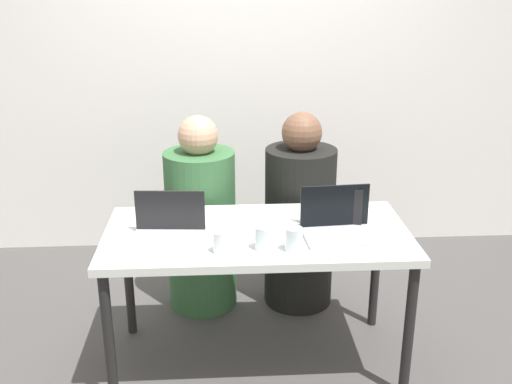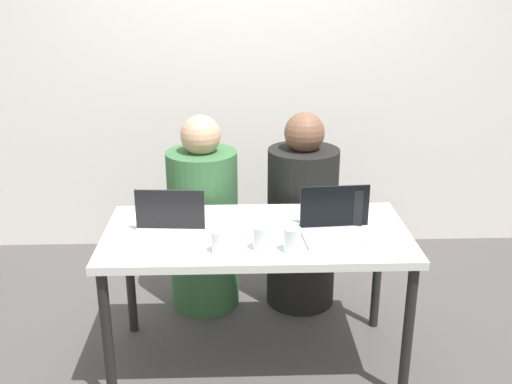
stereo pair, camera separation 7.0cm
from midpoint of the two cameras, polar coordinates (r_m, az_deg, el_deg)
name	(u,v)px [view 1 (the left image)]	position (r m, az deg, el deg)	size (l,w,h in m)	color
ground_plane	(257,360)	(3.33, -0.55, -15.71)	(12.00, 12.00, 0.00)	#484544
back_wall	(243,66)	(4.31, -1.69, 11.94)	(4.50, 0.10, 2.68)	white
desk	(257,245)	(2.99, -0.59, -5.04)	(1.50, 0.73, 0.75)	silver
person_on_left	(201,224)	(3.63, -5.80, -3.07)	(0.48, 0.48, 1.20)	#356439
person_on_right	(299,221)	(3.65, 3.61, -2.79)	(0.47, 0.47, 1.21)	black
laptop_back_right	(333,213)	(3.08, 6.66, -2.00)	(0.34, 0.27, 0.20)	#353C3A
laptop_front_left	(169,230)	(2.89, -9.01, -3.56)	(0.35, 0.26, 0.22)	silver
laptop_front_right	(338,225)	(2.92, 7.15, -3.19)	(0.36, 0.28, 0.23)	#AEB0BC
water_glass_center	(263,239)	(2.75, -0.03, -4.55)	(0.08, 0.08, 0.11)	silver
water_glass_right	(294,241)	(2.74, 2.88, -4.69)	(0.08, 0.08, 0.11)	silver
water_glass_left	(220,244)	(2.73, -4.16, -4.93)	(0.06, 0.06, 0.10)	white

